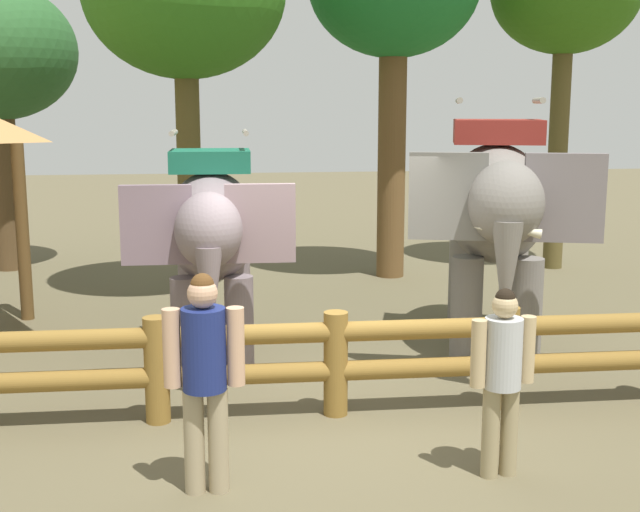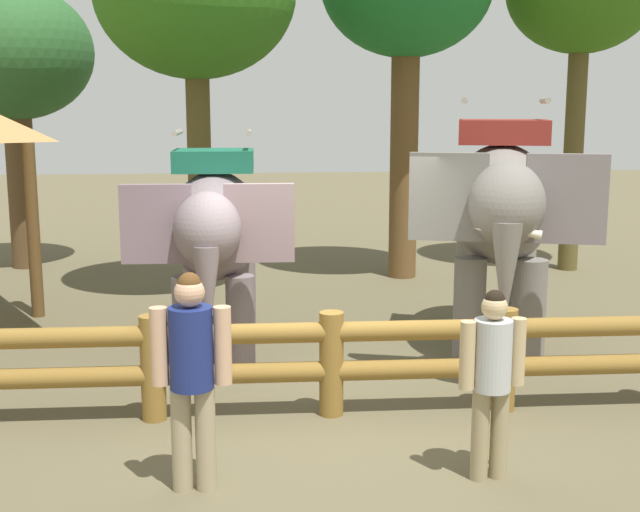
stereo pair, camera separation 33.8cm
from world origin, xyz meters
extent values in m
plane|color=brown|center=(0.00, 0.00, 0.00)|extent=(60.00, 60.00, 0.00)
cylinder|color=olive|center=(-1.74, 0.06, 0.53)|extent=(0.24, 0.24, 1.05)
cylinder|color=olive|center=(0.00, 0.03, 0.53)|extent=(0.24, 0.24, 1.05)
cylinder|color=olive|center=(1.74, -0.01, 0.53)|extent=(0.24, 0.24, 1.05)
cylinder|color=olive|center=(0.00, 0.03, 0.45)|extent=(6.98, 0.34, 0.20)
cylinder|color=olive|center=(0.00, 0.03, 0.85)|extent=(6.98, 0.34, 0.20)
cylinder|color=slate|center=(-0.89, 1.58, 0.56)|extent=(0.33, 0.33, 1.12)
cylinder|color=slate|center=(-1.50, 1.59, 0.56)|extent=(0.33, 0.33, 1.12)
cylinder|color=slate|center=(-0.85, 3.08, 0.56)|extent=(0.33, 0.33, 1.12)
cylinder|color=slate|center=(-1.46, 3.10, 0.56)|extent=(0.33, 0.33, 1.12)
ellipsoid|color=slate|center=(-1.18, 2.34, 1.60)|extent=(1.18, 2.54, 1.30)
ellipsoid|color=slate|center=(-1.22, 0.85, 1.77)|extent=(0.73, 0.86, 0.79)
cube|color=slate|center=(-0.67, 0.94, 1.81)|extent=(0.75, 0.13, 0.84)
cube|color=slate|center=(-1.75, 0.97, 1.81)|extent=(0.75, 0.13, 0.84)
cone|color=slate|center=(-1.22, 0.56, 1.13)|extent=(0.30, 0.30, 1.02)
cube|color=#1A674B|center=(-1.18, 2.34, 2.38)|extent=(0.97, 0.86, 0.26)
cylinder|color=#A59E8C|center=(-0.75, 2.32, 2.72)|extent=(0.09, 0.75, 0.07)
cylinder|color=#A59E8C|center=(-1.60, 2.35, 2.72)|extent=(0.09, 0.75, 0.07)
cylinder|color=slate|center=(2.50, 1.42, 0.64)|extent=(0.38, 0.38, 1.27)
cylinder|color=slate|center=(1.83, 1.61, 0.64)|extent=(0.38, 0.38, 1.27)
cylinder|color=slate|center=(2.97, 3.07, 0.64)|extent=(0.38, 0.38, 1.27)
cylinder|color=slate|center=(2.29, 3.26, 0.64)|extent=(0.38, 0.38, 1.27)
ellipsoid|color=slate|center=(2.40, 2.34, 1.83)|extent=(2.00, 3.10, 1.48)
ellipsoid|color=slate|center=(1.94, 0.71, 2.01)|extent=(1.04, 1.14, 0.91)
cube|color=slate|center=(2.57, 0.66, 2.06)|extent=(0.85, 0.35, 0.95)
cube|color=slate|center=(1.38, 0.99, 2.06)|extent=(0.85, 0.35, 0.95)
cone|color=slate|center=(1.85, 0.39, 1.29)|extent=(0.34, 0.34, 1.16)
cone|color=beige|center=(2.04, 0.43, 1.75)|extent=(0.40, 0.21, 0.16)
cone|color=beige|center=(1.72, 0.52, 1.75)|extent=(0.40, 0.21, 0.16)
cube|color=maroon|center=(2.40, 2.34, 2.72)|extent=(1.30, 1.21, 0.30)
cylinder|color=#A59E8C|center=(2.87, 2.21, 3.10)|extent=(0.30, 0.85, 0.07)
cylinder|color=#A59E8C|center=(1.93, 2.47, 3.10)|extent=(0.30, 0.85, 0.07)
cylinder|color=#998861|center=(1.22, -1.52, 0.38)|extent=(0.15, 0.15, 0.77)
cylinder|color=#998861|center=(1.05, -1.54, 0.38)|extent=(0.15, 0.15, 0.77)
cylinder|color=#B4B6B8|center=(1.14, -1.53, 1.06)|extent=(0.35, 0.35, 0.59)
cylinder|color=tan|center=(1.36, -1.50, 1.07)|extent=(0.12, 0.12, 0.56)
cylinder|color=tan|center=(0.92, -1.56, 1.07)|extent=(0.12, 0.12, 0.56)
sphere|color=tan|center=(1.14, -1.53, 1.46)|extent=(0.21, 0.21, 0.21)
sphere|color=black|center=(1.14, -1.53, 1.52)|extent=(0.17, 0.17, 0.17)
cylinder|color=tan|center=(-1.18, -1.51, 0.43)|extent=(0.16, 0.16, 0.85)
cylinder|color=tan|center=(-1.37, -1.50, 0.43)|extent=(0.16, 0.16, 0.85)
cylinder|color=navy|center=(-1.27, -1.50, 1.18)|extent=(0.36, 0.36, 0.65)
cylinder|color=tan|center=(-1.03, -1.51, 1.20)|extent=(0.14, 0.14, 0.62)
cylinder|color=tan|center=(-1.52, -1.49, 1.20)|extent=(0.14, 0.14, 0.62)
sphere|color=tan|center=(-1.27, -1.50, 1.63)|extent=(0.24, 0.24, 0.24)
sphere|color=#593819|center=(-1.27, -1.50, 1.69)|extent=(0.18, 0.18, 0.18)
cylinder|color=brown|center=(-3.83, 4.33, 1.30)|extent=(0.18, 0.18, 2.60)
cylinder|color=brown|center=(-1.49, 5.50, 1.95)|extent=(0.38, 0.38, 3.89)
cylinder|color=brown|center=(2.02, 6.64, 2.14)|extent=(0.49, 0.49, 4.28)
cylinder|color=brown|center=(5.24, 7.00, 2.17)|extent=(0.36, 0.36, 4.34)
cylinder|color=brown|center=(-4.93, 8.22, 1.60)|extent=(0.51, 0.51, 3.20)
camera|label=1|loc=(-1.22, -7.78, 3.05)|focal=46.74mm
camera|label=2|loc=(-0.88, -7.82, 3.05)|focal=46.74mm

